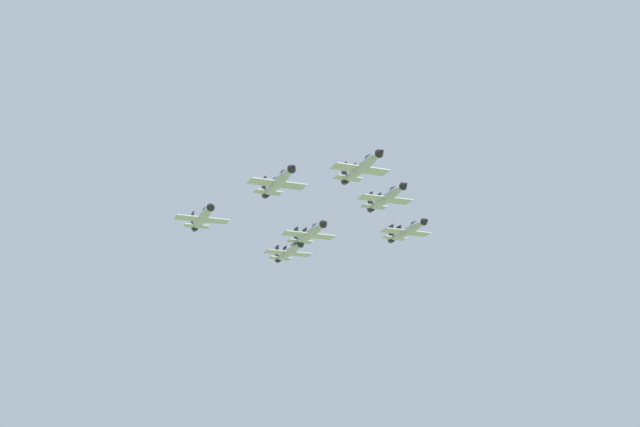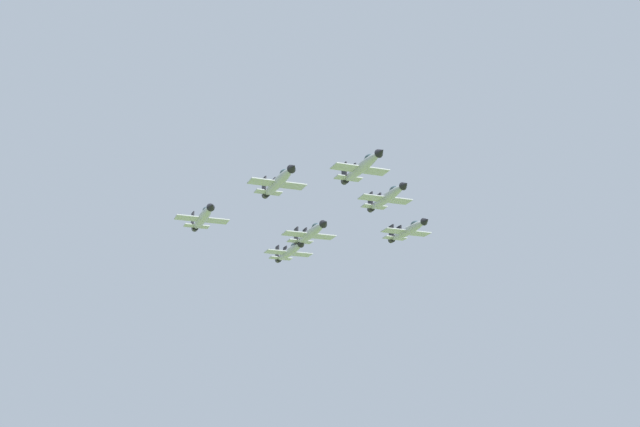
{
  "view_description": "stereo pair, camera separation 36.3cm",
  "coord_description": "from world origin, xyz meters",
  "px_view_note": "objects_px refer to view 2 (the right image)",
  "views": [
    {
      "loc": [
        -111.38,
        34.33,
        83.21
      ],
      "look_at": [
        47.9,
        6.1,
        133.11
      ],
      "focal_mm": 43.94,
      "sensor_mm": 36.0,
      "label": 1
    },
    {
      "loc": [
        -111.44,
        33.97,
        83.21
      ],
      "look_at": [
        47.9,
        6.1,
        133.11
      ],
      "focal_mm": 43.94,
      "sensor_mm": 36.0,
      "label": 2
    }
  ],
  "objects_px": {
    "jet_lead": "(362,167)",
    "jet_right_wingman": "(278,182)",
    "jet_right_outer": "(203,217)",
    "jet_left_wingman": "(387,197)",
    "jet_left_outer": "(408,230)",
    "jet_slot_rear": "(310,233)",
    "jet_trailing": "(290,252)"
  },
  "relations": [
    {
      "from": "jet_lead",
      "to": "jet_right_outer",
      "type": "height_order",
      "value": "jet_lead"
    },
    {
      "from": "jet_lead",
      "to": "jet_slot_rear",
      "type": "relative_size",
      "value": 0.95
    },
    {
      "from": "jet_lead",
      "to": "jet_slot_rear",
      "type": "bearing_deg",
      "value": 179.83
    },
    {
      "from": "jet_lead",
      "to": "jet_left_wingman",
      "type": "distance_m",
      "value": 18.78
    },
    {
      "from": "jet_lead",
      "to": "jet_trailing",
      "type": "relative_size",
      "value": 0.99
    },
    {
      "from": "jet_right_wingman",
      "to": "jet_left_outer",
      "type": "bearing_deg",
      "value": 111.29
    },
    {
      "from": "jet_left_outer",
      "to": "jet_right_outer",
      "type": "relative_size",
      "value": 1.02
    },
    {
      "from": "jet_left_wingman",
      "to": "jet_left_outer",
      "type": "relative_size",
      "value": 0.99
    },
    {
      "from": "jet_left_outer",
      "to": "jet_right_outer",
      "type": "xyz_separation_m",
      "value": [
        -9.2,
        47.76,
        -2.05
      ]
    },
    {
      "from": "jet_right_outer",
      "to": "jet_lead",
      "type": "bearing_deg",
      "value": 41.27
    },
    {
      "from": "jet_left_wingman",
      "to": "jet_right_wingman",
      "type": "distance_m",
      "value": 24.32
    },
    {
      "from": "jet_right_outer",
      "to": "jet_left_wingman",
      "type": "bearing_deg",
      "value": 69.49
    },
    {
      "from": "jet_lead",
      "to": "jet_trailing",
      "type": "distance_m",
      "value": 43.4
    },
    {
      "from": "jet_left_wingman",
      "to": "jet_lead",
      "type": "bearing_deg",
      "value": -39.45
    },
    {
      "from": "jet_slot_rear",
      "to": "jet_trailing",
      "type": "xyz_separation_m",
      "value": [
        14.05,
        2.71,
        -0.75
      ]
    },
    {
      "from": "jet_right_wingman",
      "to": "jet_trailing",
      "type": "distance_m",
      "value": 31.8
    },
    {
      "from": "jet_lead",
      "to": "jet_right_wingman",
      "type": "xyz_separation_m",
      "value": [
        11.74,
        14.65,
        0.21
      ]
    },
    {
      "from": "jet_lead",
      "to": "jet_right_wingman",
      "type": "height_order",
      "value": "jet_right_wingman"
    },
    {
      "from": "jet_lead",
      "to": "jet_right_wingman",
      "type": "relative_size",
      "value": 0.95
    },
    {
      "from": "jet_lead",
      "to": "jet_right_outer",
      "type": "distance_m",
      "value": 37.84
    },
    {
      "from": "jet_left_wingman",
      "to": "jet_right_outer",
      "type": "distance_m",
      "value": 39.43
    },
    {
      "from": "jet_left_outer",
      "to": "jet_trailing",
      "type": "xyz_separation_m",
      "value": [
        9.45,
        26.59,
        -3.89
      ]
    },
    {
      "from": "jet_left_outer",
      "to": "jet_trailing",
      "type": "distance_m",
      "value": 28.48
    },
    {
      "from": "jet_right_wingman",
      "to": "jet_right_outer",
      "type": "height_order",
      "value": "jet_right_wingman"
    },
    {
      "from": "jet_lead",
      "to": "jet_trailing",
      "type": "xyz_separation_m",
      "value": [
        42.14,
        8.12,
        -6.49
      ]
    },
    {
      "from": "jet_left_wingman",
      "to": "jet_trailing",
      "type": "xyz_separation_m",
      "value": [
        25.79,
        17.35,
        -6.22
      ]
    },
    {
      "from": "jet_left_outer",
      "to": "jet_slot_rear",
      "type": "xyz_separation_m",
      "value": [
        -4.6,
        23.88,
        -3.14
      ]
    },
    {
      "from": "jet_right_outer",
      "to": "jet_trailing",
      "type": "height_order",
      "value": "jet_right_outer"
    },
    {
      "from": "jet_left_outer",
      "to": "jet_lead",
      "type": "bearing_deg",
      "value": -40.52
    },
    {
      "from": "jet_right_outer",
      "to": "jet_trailing",
      "type": "distance_m",
      "value": 28.27
    },
    {
      "from": "jet_left_wingman",
      "to": "jet_right_wingman",
      "type": "height_order",
      "value": "jet_right_wingman"
    },
    {
      "from": "jet_lead",
      "to": "jet_left_wingman",
      "type": "bearing_deg",
      "value": 139.47
    }
  ]
}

